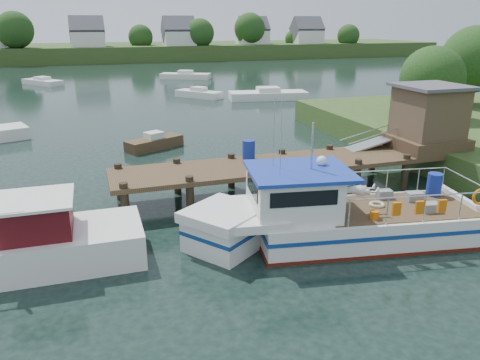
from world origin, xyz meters
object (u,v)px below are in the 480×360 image
object	(u,v)px
lobster_boat	(328,217)
work_boat	(6,248)
dock	(382,135)
moored_c	(268,95)
moored_rowboat	(154,142)
moored_b	(199,94)
moored_d	(43,82)
moored_far	(186,76)

from	to	relation	value
lobster_boat	work_boat	bearing A→B (deg)	-178.05
dock	lobster_boat	world-z (taller)	lobster_boat
moored_c	moored_rowboat	bearing A→B (deg)	-111.15
lobster_boat	work_boat	world-z (taller)	lobster_boat
moored_rowboat	moored_b	size ratio (longest dim) A/B	0.76
moored_rowboat	moored_d	bearing A→B (deg)	106.58
moored_far	moored_b	size ratio (longest dim) A/B	1.43
lobster_boat	moored_c	distance (m)	31.57
dock	moored_d	size ratio (longest dim) A/B	2.90
moored_rowboat	moored_b	bearing A→B (deg)	71.77
work_boat	moored_d	size ratio (longest dim) A/B	1.55
moored_far	moored_b	xyz separation A→B (m)	(-2.18, -16.73, -0.01)
dock	moored_d	bearing A→B (deg)	111.98
moored_b	moored_d	xyz separation A→B (m)	(-15.68, 15.95, -0.04)
moored_d	moored_c	bearing A→B (deg)	-48.88
work_boat	moored_b	distance (m)	34.75
work_boat	lobster_boat	bearing A→B (deg)	-6.62
work_boat	moored_rowboat	distance (m)	14.69
moored_d	lobster_boat	bearing A→B (deg)	-83.72
work_boat	moored_c	world-z (taller)	work_boat
moored_rowboat	moored_c	bearing A→B (deg)	51.99
dock	moored_rowboat	size ratio (longest dim) A/B	4.51
moored_d	work_boat	bearing A→B (deg)	-95.34
dock	moored_b	world-z (taller)	dock
moored_rowboat	moored_d	distance (m)	35.69
moored_b	moored_c	size ratio (longest dim) A/B	0.61
lobster_boat	moored_rowboat	world-z (taller)	lobster_boat
lobster_boat	moored_rowboat	distance (m)	15.03
lobster_boat	moored_far	size ratio (longest dim) A/B	1.52
moored_far	moored_c	distance (m)	20.33
moored_far	moored_d	bearing A→B (deg)	-166.56
dock	moored_far	distance (m)	44.88
dock	moored_c	world-z (taller)	dock
moored_b	lobster_boat	bearing A→B (deg)	-80.38
dock	moored_rowboat	xyz separation A→B (m)	(-9.35, 9.38, -1.86)
moored_b	moored_c	world-z (taller)	moored_c
lobster_boat	moored_c	size ratio (longest dim) A/B	1.32
work_boat	moored_far	world-z (taller)	work_boat
moored_far	moored_b	world-z (taller)	moored_far
moored_b	work_boat	bearing A→B (deg)	-97.72
work_boat	moored_b	size ratio (longest dim) A/B	1.83
lobster_boat	moored_b	world-z (taller)	lobster_boat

